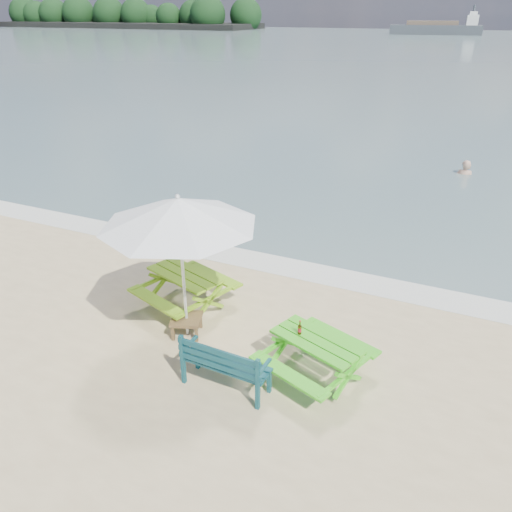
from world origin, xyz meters
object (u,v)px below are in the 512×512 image
at_px(side_table, 187,325).
at_px(swimmer, 463,184).
at_px(picnic_table_right, 316,358).
at_px(beer_bottle, 300,329).
at_px(patio_umbrella, 179,212).
at_px(picnic_table_left, 186,290).
at_px(park_bench, 226,373).

height_order(side_table, swimmer, swimmer).
xyz_separation_m(picnic_table_right, beer_bottle, (-0.31, 0.04, 0.44)).
bearing_deg(swimmer, side_table, -107.04).
bearing_deg(patio_umbrella, swimmer, 72.96).
relative_size(picnic_table_left, side_table, 3.07).
height_order(picnic_table_left, patio_umbrella, patio_umbrella).
bearing_deg(picnic_table_left, swimmer, 69.59).
relative_size(side_table, swimmer, 0.38).
distance_m(picnic_table_left, park_bench, 2.62).
xyz_separation_m(picnic_table_left, swimmer, (4.48, 12.04, -0.75)).
relative_size(picnic_table_right, patio_umbrella, 0.58).
xyz_separation_m(side_table, beer_bottle, (2.22, -0.08, 0.60)).
relative_size(picnic_table_left, patio_umbrella, 0.61).
xyz_separation_m(picnic_table_right, swimmer, (1.42, 13.00, -0.73)).
distance_m(picnic_table_right, beer_bottle, 0.54).
bearing_deg(park_bench, patio_umbrella, 143.45).
xyz_separation_m(picnic_table_right, patio_umbrella, (-2.53, 0.12, 2.09)).
height_order(park_bench, side_table, park_bench).
bearing_deg(side_table, swimmer, 72.96).
bearing_deg(picnic_table_right, beer_bottle, 171.81).
bearing_deg(picnic_table_right, swimmer, 83.79).
bearing_deg(swimmer, beer_bottle, -97.59).
bearing_deg(swimmer, picnic_table_left, -110.41).
distance_m(side_table, patio_umbrella, 2.24).
relative_size(picnic_table_left, picnic_table_right, 1.05).
height_order(beer_bottle, swimmer, beer_bottle).
bearing_deg(picnic_table_left, side_table, -57.53).
bearing_deg(beer_bottle, park_bench, -133.85).
bearing_deg(patio_umbrella, park_bench, -36.55).
bearing_deg(park_bench, side_table, 143.45).
bearing_deg(patio_umbrella, side_table, -63.43).
bearing_deg(picnic_table_left, beer_bottle, -18.39).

